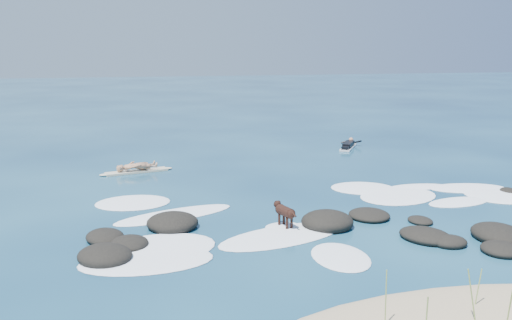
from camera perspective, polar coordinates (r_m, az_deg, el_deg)
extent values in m
plane|color=#0A2642|center=(17.92, 7.34, -5.08)|extent=(160.00, 160.00, 0.00)
cylinder|color=olive|center=(10.96, 20.81, -12.89)|extent=(0.20, 0.16, 1.10)
cylinder|color=olive|center=(10.95, 24.10, -12.87)|extent=(0.11, 0.25, 1.21)
cylinder|color=olive|center=(11.72, 21.30, -12.05)|extent=(0.16, 0.08, 0.84)
cylinder|color=olive|center=(10.45, 12.85, -13.60)|extent=(0.05, 0.10, 1.13)
ellipsoid|color=black|center=(15.62, 18.81, -7.78)|extent=(0.93, 0.82, 0.34)
ellipsoid|color=black|center=(15.01, -12.57, -8.19)|extent=(1.10, 1.23, 0.35)
ellipsoid|color=black|center=(16.56, 23.11, -6.87)|extent=(1.47, 1.79, 0.49)
ellipsoid|color=black|center=(21.82, 23.92, -2.85)|extent=(0.72, 0.82, 0.22)
ellipsoid|color=black|center=(17.31, 16.10, -5.84)|extent=(0.75, 0.90, 0.22)
ellipsoid|color=black|center=(16.34, -8.35, -6.23)|extent=(1.98, 1.98, 0.56)
ellipsoid|color=black|center=(16.33, 7.14, -6.14)|extent=(1.74, 1.71, 0.62)
ellipsoid|color=black|center=(17.41, 11.25, -5.42)|extent=(1.37, 1.47, 0.32)
ellipsoid|color=black|center=(15.53, 23.29, -8.22)|extent=(1.20, 1.27, 0.34)
ellipsoid|color=black|center=(15.88, 16.61, -7.29)|extent=(1.70, 1.85, 0.38)
ellipsoid|color=black|center=(14.27, -14.88, -9.23)|extent=(1.77, 1.84, 0.47)
ellipsoid|color=black|center=(15.67, -14.86, -7.46)|extent=(1.28, 1.46, 0.37)
ellipsoid|color=white|center=(21.51, 15.93, -2.61)|extent=(2.30, 0.99, 0.12)
ellipsoid|color=white|center=(17.51, -8.14, -5.46)|extent=(4.05, 2.44, 0.12)
ellipsoid|color=white|center=(19.86, 19.60, -3.99)|extent=(2.45, 1.44, 0.12)
ellipsoid|color=white|center=(21.21, 22.82, -3.27)|extent=(2.05, 2.33, 0.12)
ellipsoid|color=white|center=(14.70, -10.42, -8.86)|extent=(3.92, 3.19, 0.12)
ellipsoid|color=white|center=(14.17, 8.46, -9.57)|extent=(1.47, 2.10, 0.12)
ellipsoid|color=white|center=(21.88, 20.39, -2.66)|extent=(3.01, 1.86, 0.12)
ellipsoid|color=white|center=(14.60, -13.99, -9.17)|extent=(1.58, 1.49, 0.12)
ellipsoid|color=white|center=(15.50, 2.66, -7.60)|extent=(4.19, 2.76, 0.12)
ellipsoid|color=white|center=(19.08, -12.21, -4.20)|extent=(2.46, 1.97, 0.12)
ellipsoid|color=white|center=(20.07, 14.03, -3.51)|extent=(3.55, 3.15, 0.12)
ellipsoid|color=white|center=(14.02, -10.86, -9.90)|extent=(3.22, 1.79, 0.12)
ellipsoid|color=white|center=(20.86, 10.66, -2.79)|extent=(2.79, 2.54, 0.12)
ellipsoid|color=white|center=(16.22, 2.84, -6.73)|extent=(1.10, 0.90, 0.12)
cube|color=beige|center=(23.54, -11.85, -1.13)|extent=(2.55, 1.10, 0.08)
ellipsoid|color=beige|center=(23.90, -8.96, -0.84)|extent=(0.55, 0.40, 0.09)
ellipsoid|color=beige|center=(23.25, -14.81, -1.43)|extent=(0.55, 0.40, 0.09)
imported|color=#AB795A|center=(23.38, -11.93, 0.91)|extent=(0.52, 0.67, 1.63)
cube|color=silver|center=(28.87, 9.21, 1.26)|extent=(1.58, 2.09, 0.08)
ellipsoid|color=silver|center=(29.93, 9.57, 1.61)|extent=(0.47, 0.54, 0.08)
cube|color=black|center=(28.85, 9.22, 1.55)|extent=(1.05, 1.33, 0.22)
sphere|color=#AE755B|center=(29.58, 9.48, 2.02)|extent=(0.31, 0.31, 0.23)
cylinder|color=black|center=(29.79, 9.00, 1.85)|extent=(0.55, 0.18, 0.25)
cylinder|color=black|center=(29.70, 10.05, 1.79)|extent=(0.38, 0.50, 0.25)
cube|color=black|center=(28.14, 8.96, 1.23)|extent=(0.57, 0.64, 0.14)
cylinder|color=black|center=(15.99, 2.96, -5.17)|extent=(0.43, 0.64, 0.28)
sphere|color=black|center=(16.20, 2.46, -4.94)|extent=(0.37, 0.37, 0.30)
sphere|color=black|center=(15.77, 3.48, -5.40)|extent=(0.33, 0.33, 0.27)
sphere|color=black|center=(16.31, 2.14, -4.45)|extent=(0.26, 0.26, 0.21)
cone|color=black|center=(16.42, 1.91, -4.39)|extent=(0.14, 0.16, 0.11)
cone|color=black|center=(16.25, 2.00, -4.19)|extent=(0.11, 0.10, 0.10)
cone|color=black|center=(16.31, 2.33, -4.14)|extent=(0.11, 0.10, 0.10)
cylinder|color=black|center=(16.20, 2.34, -6.07)|extent=(0.09, 0.09, 0.39)
cylinder|color=black|center=(16.28, 2.79, -5.99)|extent=(0.09, 0.09, 0.39)
cylinder|color=black|center=(15.87, 3.11, -6.45)|extent=(0.09, 0.09, 0.39)
cylinder|color=black|center=(15.95, 3.58, -6.36)|extent=(0.09, 0.09, 0.39)
cylinder|color=black|center=(15.65, 3.74, -5.34)|extent=(0.12, 0.28, 0.17)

